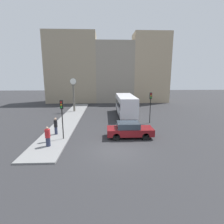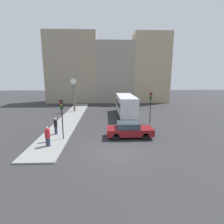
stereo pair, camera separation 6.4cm
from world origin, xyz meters
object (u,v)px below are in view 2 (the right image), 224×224
(street_clock, at_px, (74,95))
(traffic_light_near, at_px, (62,111))
(bus_distant, at_px, (126,104))
(pedestrian_red_top, at_px, (48,137))
(traffic_light_far, at_px, (151,101))
(pedestrian_black_jacket, at_px, (56,126))
(sedan_car, at_px, (129,130))

(street_clock, bearing_deg, traffic_light_near, -84.87)
(bus_distant, xyz_separation_m, pedestrian_red_top, (-7.57, -11.42, -0.74))
(traffic_light_far, distance_m, pedestrian_black_jacket, 11.09)
(traffic_light_near, distance_m, pedestrian_red_top, 2.52)
(sedan_car, xyz_separation_m, bus_distant, (0.76, 9.31, 0.92))
(sedan_car, distance_m, street_clock, 14.34)
(traffic_light_near, bearing_deg, pedestrian_black_jacket, 127.63)
(bus_distant, xyz_separation_m, street_clock, (-7.90, 2.97, 1.08))
(street_clock, bearing_deg, bus_distant, -20.61)
(sedan_car, bearing_deg, traffic_light_far, 57.04)
(sedan_car, relative_size, traffic_light_near, 1.22)
(pedestrian_red_top, bearing_deg, sedan_car, 17.26)
(street_clock, xyz_separation_m, pedestrian_black_jacket, (0.17, -11.46, -1.78))
(street_clock, distance_m, pedestrian_black_jacket, 11.60)
(sedan_car, distance_m, bus_distant, 9.38)
(traffic_light_near, height_order, pedestrian_black_jacket, traffic_light_near)
(sedan_car, relative_size, pedestrian_black_jacket, 2.61)
(bus_distant, distance_m, street_clock, 8.51)
(bus_distant, relative_size, pedestrian_black_jacket, 5.03)
(traffic_light_far, relative_size, pedestrian_red_top, 2.33)
(traffic_light_far, bearing_deg, traffic_light_near, -149.69)
(traffic_light_far, height_order, street_clock, street_clock)
(sedan_car, height_order, street_clock, street_clock)
(pedestrian_black_jacket, distance_m, pedestrian_red_top, 2.93)
(traffic_light_near, distance_m, pedestrian_black_jacket, 2.32)
(traffic_light_far, xyz_separation_m, pedestrian_black_jacket, (-10.15, -4.10, -1.73))
(bus_distant, bearing_deg, sedan_car, -94.69)
(bus_distant, distance_m, pedestrian_black_jacket, 11.51)
(bus_distant, xyz_separation_m, pedestrian_black_jacket, (-7.73, -8.49, -0.70))
(traffic_light_near, distance_m, traffic_light_far, 10.63)
(bus_distant, bearing_deg, pedestrian_black_jacket, -132.32)
(sedan_car, height_order, traffic_light_far, traffic_light_far)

